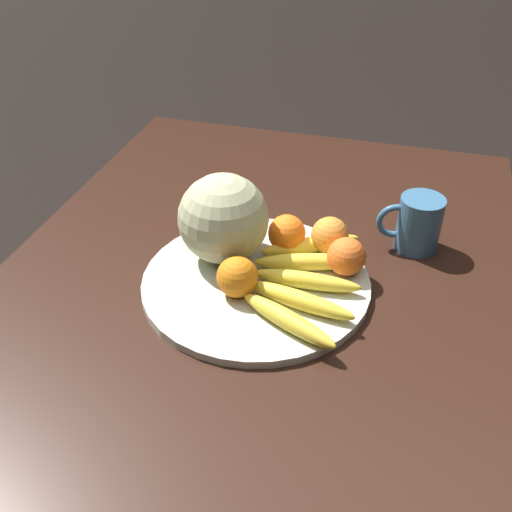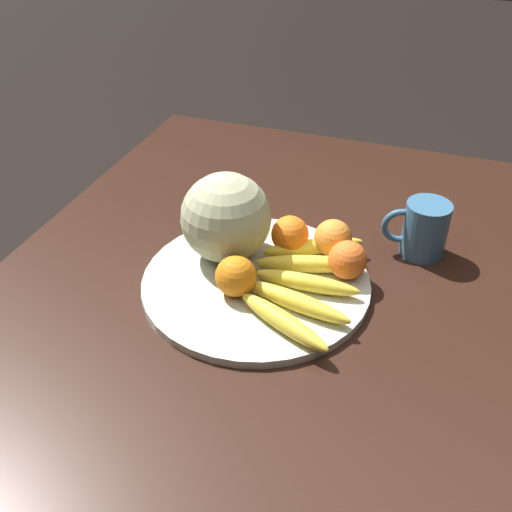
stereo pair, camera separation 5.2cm
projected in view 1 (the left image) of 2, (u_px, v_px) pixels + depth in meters
The scene contains 10 objects.
kitchen_table at pixel (248, 340), 1.09m from camera, with size 1.37×0.94×0.76m.
fruit_bowl at pixel (256, 282), 1.05m from camera, with size 0.40×0.40×0.02m.
melon at pixel (223, 219), 1.06m from camera, with size 0.16×0.16×0.16m.
banana_bunch at pixel (303, 280), 1.02m from camera, with size 0.33×0.20×0.03m.
orange_front_left at pixel (330, 236), 1.10m from camera, with size 0.07×0.07×0.07m.
orange_front_right at pixel (346, 257), 1.05m from camera, with size 0.07×0.07×0.07m.
orange_mid_center at pixel (287, 233), 1.10m from camera, with size 0.07×0.07×0.07m.
orange_back_left at pixel (237, 277), 1.00m from camera, with size 0.07×0.07×0.07m.
produce_tag at pixel (278, 274), 1.06m from camera, with size 0.08×0.05×0.00m.
ceramic_mug at pixel (417, 223), 1.13m from camera, with size 0.08×0.12×0.11m.
Camera 1 is at (0.76, 0.23, 1.43)m, focal length 42.00 mm.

